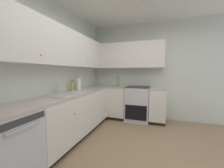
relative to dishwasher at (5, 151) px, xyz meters
The scene contains 16 objects.
ground_plane 1.81m from the dishwasher, 57.36° to the right, with size 4.10×3.56×0.02m, color #937556.
wall_back 1.35m from the dishwasher, 18.98° to the left, with size 4.20×0.05×2.69m, color silver.
wall_right 3.49m from the dishwasher, 26.06° to the right, with size 0.05×3.66×2.69m, color silver.
dishwasher is the anchor object (origin of this frame).
lower_cabinets_back 1.35m from the dishwasher, ahead, with size 2.09×0.62×0.87m.
countertop_back 1.42m from the dishwasher, ahead, with size 3.30×0.60×0.04m, color #B7A89E.
lower_cabinets_right 2.89m from the dishwasher, 20.72° to the right, with size 0.62×1.50×0.87m.
countertop_right 2.92m from the dishwasher, 20.74° to the right, with size 0.60×1.50×0.03m.
oven_range 2.93m from the dishwasher, 21.80° to the right, with size 0.68×0.62×1.06m.
upper_cabinets_back 1.81m from the dishwasher, ahead, with size 2.98×0.34×0.70m.
upper_cabinets_right 3.23m from the dishwasher, 14.32° to the right, with size 0.32×2.05×0.70m.
sink 1.20m from the dishwasher, ahead, with size 0.68×0.40×0.10m.
faucet 1.29m from the dishwasher, ahead, with size 0.07×0.16×0.24m.
soap_bottle 1.65m from the dishwasher, ahead, with size 0.06×0.06×0.23m.
paper_towel_roll 1.85m from the dishwasher, ahead, with size 0.11×0.11×0.33m.
oil_bottle 2.81m from the dishwasher, 11.17° to the right, with size 0.07×0.07×0.28m.
Camera 1 is at (-1.90, -0.12, 1.32)m, focal length 21.50 mm.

